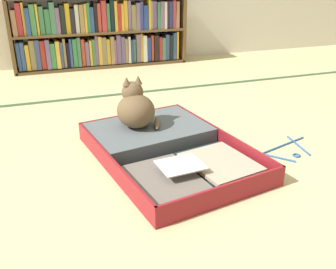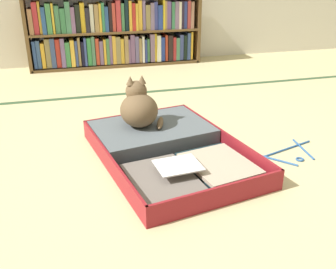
% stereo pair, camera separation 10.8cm
% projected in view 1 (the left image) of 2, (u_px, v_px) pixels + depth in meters
% --- Properties ---
extents(ground_plane, '(10.00, 10.00, 0.00)m').
position_uv_depth(ground_plane, '(191.00, 179.00, 1.74)').
color(ground_plane, '#C7B885').
extents(tatami_border, '(4.80, 0.05, 0.00)m').
position_uv_depth(tatami_border, '(124.00, 94.00, 2.90)').
color(tatami_border, '#334F31').
rests_on(tatami_border, ground_plane).
extents(bookshelf, '(1.62, 0.24, 0.65)m').
position_uv_depth(bookshelf, '(100.00, 33.00, 3.57)').
color(bookshelf, brown).
rests_on(bookshelf, ground_plane).
extents(open_suitcase, '(0.79, 1.02, 0.10)m').
position_uv_depth(open_suitcase, '(163.00, 146.00, 1.96)').
color(open_suitcase, maroon).
rests_on(open_suitcase, ground_plane).
extents(black_cat, '(0.26, 0.23, 0.27)m').
position_uv_depth(black_cat, '(135.00, 108.00, 2.03)').
color(black_cat, brown).
rests_on(black_cat, open_suitcase).
extents(clothes_hanger, '(0.42, 0.27, 0.01)m').
position_uv_depth(clothes_hanger, '(284.00, 150.00, 2.00)').
color(clothes_hanger, '#2A5795').
rests_on(clothes_hanger, ground_plane).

